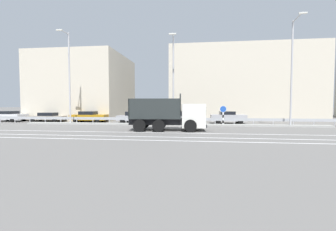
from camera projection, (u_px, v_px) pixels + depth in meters
The scene contains 19 objects.
ground_plane at pixel (166, 127), 22.97m from camera, with size 320.00×320.00×0.00m, color #605E5B.
lane_strip_0 at pixel (164, 133), 18.09m from camera, with size 60.33×0.16×0.01m, color silver.
lane_strip_1 at pixel (159, 137), 15.78m from camera, with size 60.33×0.16×0.01m, color silver.
lane_strip_2 at pixel (155, 140), 14.24m from camera, with size 60.33×0.16×0.01m, color silver.
median_island at pixel (168, 124), 24.62m from camera, with size 33.18×1.10×0.18m, color gray.
median_guardrail at pixel (170, 119), 25.73m from camera, with size 60.33×0.09×0.78m.
dump_truck at pixel (176, 117), 19.78m from camera, with size 6.79×3.18×3.19m.
median_road_sign at pixel (223, 115), 23.85m from camera, with size 0.69×0.16×2.14m.
street_lamp_1 at pixel (69, 75), 25.72m from camera, with size 0.71×1.83×10.49m.
street_lamp_2 at pixel (173, 77), 23.94m from camera, with size 0.71×2.40×9.36m.
street_lamp_3 at pixel (292, 68), 22.58m from camera, with size 0.71×2.62×10.74m.
parked_car_0 at pixel (10, 116), 30.32m from camera, with size 4.49×2.24×1.41m.
parked_car_1 at pixel (48, 117), 29.84m from camera, with size 4.92×2.12×1.22m.
parked_car_2 at pixel (89, 117), 28.85m from camera, with size 4.61×2.00×1.42m.
parked_car_3 at pixel (135, 117), 27.89m from camera, with size 4.31×2.03×1.42m.
parked_car_4 at pixel (181, 117), 27.79m from camera, with size 4.36×1.92×1.48m.
parked_car_5 at pixel (228, 117), 27.02m from camera, with size 4.18×1.93×1.47m.
background_building_0 at pixel (86, 88), 36.33m from camera, with size 12.79×12.59×9.94m, color beige.
background_building_1 at pixel (241, 84), 36.36m from camera, with size 22.51×9.54×11.21m, color beige.
Camera 1 is at (3.00, -22.69, 2.27)m, focal length 24.00 mm.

